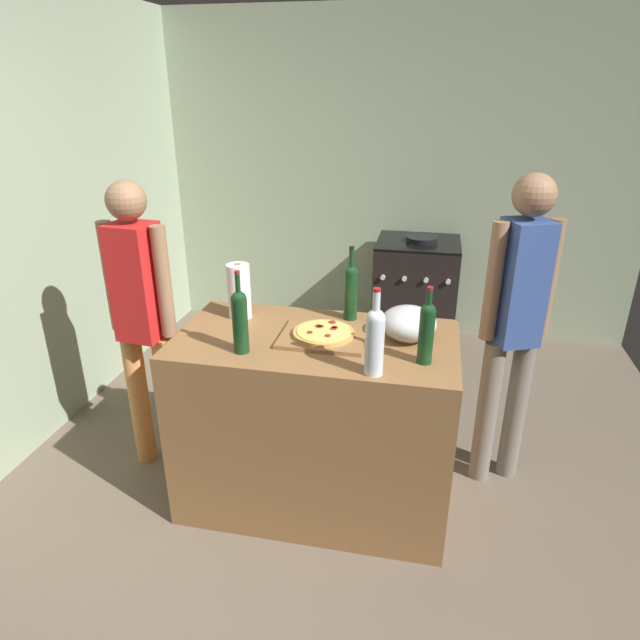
{
  "coord_description": "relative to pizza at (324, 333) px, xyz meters",
  "views": [
    {
      "loc": [
        0.45,
        -1.5,
        2.04
      ],
      "look_at": [
        -0.05,
        0.9,
        0.98
      ],
      "focal_mm": 30.91,
      "sensor_mm": 36.0,
      "label": 1
    }
  ],
  "objects": [
    {
      "name": "paper_towel_roll",
      "position": [
        -0.47,
        0.17,
        0.11
      ],
      "size": [
        0.12,
        0.12,
        0.28
      ],
      "color": "white",
      "rests_on": "counter"
    },
    {
      "name": "wine_bottle_dark",
      "position": [
        0.09,
        0.26,
        0.13
      ],
      "size": [
        0.07,
        0.07,
        0.38
      ],
      "color": "#143819",
      "rests_on": "counter"
    },
    {
      "name": "wine_bottle_green",
      "position": [
        0.27,
        -0.29,
        0.13
      ],
      "size": [
        0.08,
        0.08,
        0.37
      ],
      "color": "silver",
      "rests_on": "counter"
    },
    {
      "name": "pizza",
      "position": [
        0.0,
        0.0,
        0.0
      ],
      "size": [
        0.29,
        0.29,
        0.03
      ],
      "color": "tan",
      "rests_on": "cutting_board"
    },
    {
      "name": "mixing_bowl",
      "position": [
        0.39,
        0.07,
        0.05
      ],
      "size": [
        0.26,
        0.26,
        0.16
      ],
      "color": "#B2B2B7",
      "rests_on": "counter"
    },
    {
      "name": "counter",
      "position": [
        -0.04,
        -0.0,
        -0.5
      ],
      "size": [
        1.33,
        0.72,
        0.93
      ],
      "primitive_type": "cube",
      "color": "olive",
      "rests_on": "ground_plane"
    },
    {
      "name": "kitchen_wall_rear",
      "position": [
        0.01,
        2.36,
        0.34
      ],
      "size": [
        4.19,
        0.1,
        2.6
      ],
      "primitive_type": "cube",
      "color": "#99A889",
      "rests_on": "ground_plane"
    },
    {
      "name": "stove",
      "position": [
        0.36,
        1.96,
        -0.51
      ],
      "size": [
        0.64,
        0.61,
        0.94
      ],
      "color": "black",
      "rests_on": "ground_plane"
    },
    {
      "name": "kitchen_wall_left",
      "position": [
        -1.83,
        0.76,
        0.34
      ],
      "size": [
        0.1,
        3.71,
        2.6
      ],
      "primitive_type": "cube",
      "color": "#99A889",
      "rests_on": "ground_plane"
    },
    {
      "name": "wine_bottle_clear",
      "position": [
        -0.33,
        -0.21,
        0.13
      ],
      "size": [
        0.07,
        0.07,
        0.38
      ],
      "color": "#143819",
      "rests_on": "counter"
    },
    {
      "name": "cutting_board",
      "position": [
        -0.0,
        -0.0,
        -0.02
      ],
      "size": [
        0.4,
        0.32,
        0.02
      ],
      "primitive_type": "cube",
      "color": "olive",
      "rests_on": "counter"
    },
    {
      "name": "person_in_stripes",
      "position": [
        -0.98,
        0.1,
        -0.03
      ],
      "size": [
        0.38,
        0.22,
        1.62
      ],
      "color": "#D88C4C",
      "rests_on": "ground_plane"
    },
    {
      "name": "person_in_red",
      "position": [
        0.9,
        0.37,
        -0.01
      ],
      "size": [
        0.34,
        0.26,
        1.67
      ],
      "color": "slate",
      "rests_on": "ground_plane"
    },
    {
      "name": "wine_bottle_amber",
      "position": [
        0.47,
        -0.15,
        0.12
      ],
      "size": [
        0.07,
        0.07,
        0.35
      ],
      "color": "#143819",
      "rests_on": "counter"
    },
    {
      "name": "ground_plane",
      "position": [
        0.01,
        0.76,
        -0.97
      ],
      "size": [
        4.19,
        3.71,
        0.02
      ],
      "primitive_type": "cube",
      "color": "#6B5B4C"
    }
  ]
}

